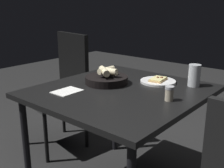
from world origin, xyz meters
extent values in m
cube|color=black|center=(0.00, 0.00, 0.71)|extent=(0.96, 0.91, 0.03)
cylinder|color=black|center=(0.42, -0.39, 0.35)|extent=(0.04, 0.04, 0.69)
cylinder|color=black|center=(-0.42, 0.39, 0.35)|extent=(0.04, 0.04, 0.69)
cylinder|color=black|center=(0.42, 0.39, 0.35)|extent=(0.04, 0.04, 0.69)
cylinder|color=white|center=(0.27, -0.10, 0.73)|extent=(0.23, 0.23, 0.01)
cube|color=tan|center=(0.27, -0.10, 0.74)|extent=(0.14, 0.10, 0.01)
cube|color=#E4D98D|center=(0.27, -0.10, 0.75)|extent=(0.13, 0.09, 0.01)
sphere|color=brown|center=(0.28, -0.11, 0.75)|extent=(0.02, 0.02, 0.02)
sphere|color=brown|center=(0.27, -0.09, 0.75)|extent=(0.02, 0.02, 0.02)
sphere|color=brown|center=(0.28, -0.11, 0.75)|extent=(0.02, 0.02, 0.02)
cylinder|color=black|center=(0.04, 0.15, 0.75)|extent=(0.27, 0.27, 0.05)
cylinder|color=beige|center=(0.04, 0.13, 0.80)|extent=(0.06, 0.12, 0.04)
cylinder|color=beige|center=(0.02, 0.14, 0.81)|extent=(0.12, 0.14, 0.04)
cylinder|color=beige|center=(0.04, 0.15, 0.81)|extent=(0.13, 0.04, 0.04)
cylinder|color=#A51F14|center=(0.10, 0.13, 0.74)|extent=(0.06, 0.06, 0.03)
cylinder|color=silver|center=(0.34, -0.30, 0.79)|extent=(0.07, 0.07, 0.13)
cylinder|color=orange|center=(0.34, -0.30, 0.75)|extent=(0.06, 0.06, 0.04)
cylinder|color=#BFB299|center=(0.01, -0.32, 0.75)|extent=(0.05, 0.05, 0.06)
cylinder|color=maroon|center=(0.01, -0.32, 0.74)|extent=(0.04, 0.04, 0.03)
cylinder|color=#B7B7BC|center=(0.01, -0.32, 0.79)|extent=(0.05, 0.05, 0.01)
cube|color=white|center=(-0.24, 0.21, 0.72)|extent=(0.16, 0.12, 0.00)
cube|color=#272727|center=(0.14, 0.82, 0.44)|extent=(0.51, 0.51, 0.04)
cube|color=black|center=(0.33, 0.79, 0.72)|extent=(0.10, 0.42, 0.51)
cylinder|color=black|center=(-0.02, 1.04, 0.21)|extent=(0.03, 0.03, 0.42)
cylinder|color=black|center=(-0.08, 0.67, 0.21)|extent=(0.03, 0.03, 0.42)
cylinder|color=black|center=(0.36, 0.98, 0.21)|extent=(0.03, 0.03, 0.42)
cylinder|color=black|center=(0.29, 0.61, 0.21)|extent=(0.03, 0.03, 0.42)
camera|label=1|loc=(-1.23, -0.98, 1.21)|focal=44.48mm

